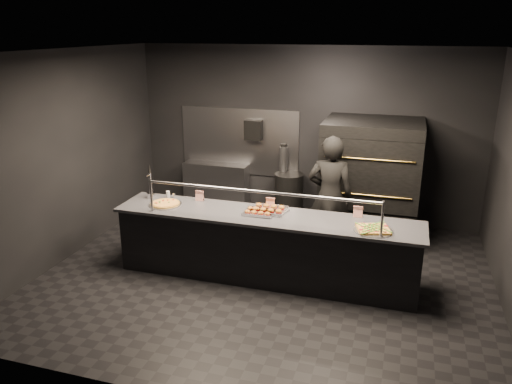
# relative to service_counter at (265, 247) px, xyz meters

# --- Properties ---
(room) EXTENTS (6.04, 6.00, 3.00)m
(room) POSITION_rel_service_counter_xyz_m (-0.02, 0.05, 1.03)
(room) COLOR black
(room) RESTS_ON ground
(service_counter) EXTENTS (4.10, 0.78, 1.37)m
(service_counter) POSITION_rel_service_counter_xyz_m (0.00, 0.00, 0.00)
(service_counter) COLOR black
(service_counter) RESTS_ON ground
(pizza_oven) EXTENTS (1.50, 1.23, 1.91)m
(pizza_oven) POSITION_rel_service_counter_xyz_m (1.20, 1.90, 0.50)
(pizza_oven) COLOR black
(pizza_oven) RESTS_ON ground
(prep_shelf) EXTENTS (1.20, 0.35, 0.90)m
(prep_shelf) POSITION_rel_service_counter_xyz_m (-1.60, 2.32, -0.01)
(prep_shelf) COLOR #99999E
(prep_shelf) RESTS_ON ground
(towel_dispenser) EXTENTS (0.30, 0.20, 0.35)m
(towel_dispenser) POSITION_rel_service_counter_xyz_m (-0.90, 2.39, 1.09)
(towel_dispenser) COLOR black
(towel_dispenser) RESTS_ON room
(fire_extinguisher) EXTENTS (0.14, 0.14, 0.51)m
(fire_extinguisher) POSITION_rel_service_counter_xyz_m (-0.35, 2.40, 0.60)
(fire_extinguisher) COLOR #B2B2B7
(fire_extinguisher) RESTS_ON room
(beer_tap) EXTENTS (0.13, 0.19, 0.51)m
(beer_tap) POSITION_rel_service_counter_xyz_m (-1.78, 0.19, 0.60)
(beer_tap) COLOR silver
(beer_tap) RESTS_ON service_counter
(round_pizza) EXTENTS (0.46, 0.46, 0.03)m
(round_pizza) POSITION_rel_service_counter_xyz_m (-1.45, -0.02, 0.47)
(round_pizza) COLOR silver
(round_pizza) RESTS_ON service_counter
(slider_tray_a) EXTENTS (0.41, 0.31, 0.06)m
(slider_tray_a) POSITION_rel_service_counter_xyz_m (-0.10, 0.02, 0.48)
(slider_tray_a) COLOR silver
(slider_tray_a) RESTS_ON service_counter
(slider_tray_b) EXTENTS (0.53, 0.43, 0.07)m
(slider_tray_b) POSITION_rel_service_counter_xyz_m (-0.00, 0.15, 0.48)
(slider_tray_b) COLOR silver
(slider_tray_b) RESTS_ON service_counter
(square_pizza) EXTENTS (0.48, 0.48, 0.05)m
(square_pizza) POSITION_rel_service_counter_xyz_m (1.40, -0.13, 0.47)
(square_pizza) COLOR silver
(square_pizza) RESTS_ON service_counter
(condiment_jar) EXTENTS (0.14, 0.06, 0.09)m
(condiment_jar) POSITION_rel_service_counter_xyz_m (-1.53, 0.28, 0.50)
(condiment_jar) COLOR silver
(condiment_jar) RESTS_ON service_counter
(tent_cards) EXTENTS (2.35, 0.04, 0.15)m
(tent_cards) POSITION_rel_service_counter_xyz_m (0.03, 0.28, 0.53)
(tent_cards) COLOR white
(tent_cards) RESTS_ON service_counter
(trash_bin) EXTENTS (0.51, 0.51, 0.85)m
(trash_bin) POSITION_rel_service_counter_xyz_m (-0.20, 2.22, -0.04)
(trash_bin) COLOR black
(trash_bin) RESTS_ON ground
(worker) EXTENTS (0.68, 0.47, 1.82)m
(worker) POSITION_rel_service_counter_xyz_m (0.69, 1.04, 0.44)
(worker) COLOR black
(worker) RESTS_ON ground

